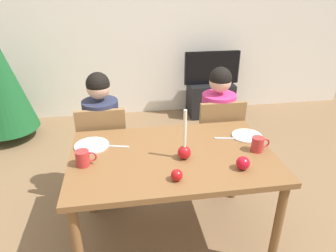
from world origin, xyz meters
The scene contains 18 objects.
ground_plane centered at (0.00, 0.00, 0.00)m, with size 7.68×7.68×0.00m, color brown.
back_wall centered at (0.00, 2.60, 1.30)m, with size 6.40×0.10×2.60m, color silver.
dining_table centered at (0.00, 0.00, 0.67)m, with size 1.40×0.90×0.75m.
chair_left centered at (-0.50, 0.61, 0.51)m, with size 0.40×0.40×0.90m.
chair_right centered at (0.52, 0.61, 0.51)m, with size 0.40×0.40×0.90m.
person_left_child centered at (-0.50, 0.64, 0.57)m, with size 0.30×0.30×1.17m.
person_right_child centered at (0.52, 0.64, 0.57)m, with size 0.30×0.30×1.17m.
tv_stand centered at (0.96, 2.30, 0.24)m, with size 0.64×0.40×0.48m, color black.
tv centered at (0.96, 2.30, 0.71)m, with size 0.79×0.05×0.46m.
candle_centerpiece centered at (0.07, -0.06, 0.82)m, with size 0.09×0.09×0.35m.
plate_left centered at (-0.56, 0.20, 0.76)m, with size 0.25×0.25×0.01m, color silver.
plate_right centered at (0.61, 0.17, 0.76)m, with size 0.23×0.23×0.01m, color white.
mug_left centered at (-0.59, -0.05, 0.80)m, with size 0.14×0.09×0.10m.
mug_right centered at (0.60, -0.05, 0.80)m, with size 0.13×0.08×0.10m.
fork_left centered at (-0.38, 0.16, 0.75)m, with size 0.18×0.01×0.01m, color silver.
fork_right centered at (0.44, 0.15, 0.75)m, with size 0.18×0.01×0.01m, color silver.
apple_near_candle centered at (-0.03, -0.30, 0.79)m, with size 0.07×0.07×0.07m, color #B31315.
apple_by_left_plate centered at (0.41, -0.25, 0.79)m, with size 0.09×0.09×0.09m, color red.
Camera 1 is at (-0.31, -1.79, 1.84)m, focal length 32.67 mm.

